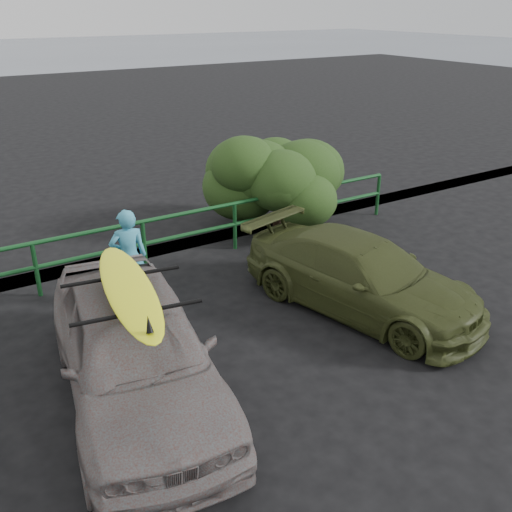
{
  "coord_description": "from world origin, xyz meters",
  "views": [
    {
      "loc": [
        -2.48,
        -4.64,
        4.78
      ],
      "look_at": [
        1.8,
        2.23,
        1.16
      ],
      "focal_mm": 40.0,
      "sensor_mm": 36.0,
      "label": 1
    }
  ],
  "objects_px": {
    "guardrail": "(93,257)",
    "man": "(129,257)",
    "surfboard": "(129,289)",
    "olive_vehicle": "(361,276)",
    "sedan": "(135,349)"
  },
  "relations": [
    {
      "from": "guardrail",
      "to": "olive_vehicle",
      "type": "relative_size",
      "value": 3.29
    },
    {
      "from": "olive_vehicle",
      "to": "surfboard",
      "type": "xyz_separation_m",
      "value": [
        -4.07,
        -0.33,
        1.02
      ]
    },
    {
      "from": "olive_vehicle",
      "to": "man",
      "type": "distance_m",
      "value": 3.91
    },
    {
      "from": "guardrail",
      "to": "sedan",
      "type": "bearing_deg",
      "value": -98.79
    },
    {
      "from": "olive_vehicle",
      "to": "surfboard",
      "type": "bearing_deg",
      "value": 170.14
    },
    {
      "from": "man",
      "to": "surfboard",
      "type": "height_order",
      "value": "man"
    },
    {
      "from": "olive_vehicle",
      "to": "surfboard",
      "type": "relative_size",
      "value": 1.57
    },
    {
      "from": "sedan",
      "to": "olive_vehicle",
      "type": "height_order",
      "value": "sedan"
    },
    {
      "from": "guardrail",
      "to": "surfboard",
      "type": "distance_m",
      "value": 3.88
    },
    {
      "from": "guardrail",
      "to": "surfboard",
      "type": "bearing_deg",
      "value": -98.79
    },
    {
      "from": "man",
      "to": "olive_vehicle",
      "type": "bearing_deg",
      "value": 156.24
    },
    {
      "from": "guardrail",
      "to": "surfboard",
      "type": "relative_size",
      "value": 5.17
    },
    {
      "from": "olive_vehicle",
      "to": "surfboard",
      "type": "distance_m",
      "value": 4.21
    },
    {
      "from": "guardrail",
      "to": "man",
      "type": "relative_size",
      "value": 8.24
    },
    {
      "from": "sedan",
      "to": "olive_vehicle",
      "type": "xyz_separation_m",
      "value": [
        4.07,
        0.33,
        -0.15
      ]
    }
  ]
}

